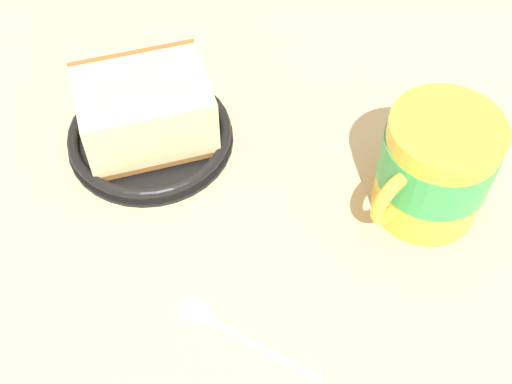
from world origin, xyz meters
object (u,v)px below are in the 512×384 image
Objects in this scene: cake_slice at (145,110)px; teaspoon at (218,320)px; small_plate at (150,135)px; tea_mug at (435,165)px.

cake_slice reaches higher than teaspoon.
small_plate is 1.29× the size of tea_mug.
cake_slice is 20.32cm from teaspoon.
tea_mug reaches higher than teaspoon.
tea_mug is (19.31, 16.37, 4.49)cm from small_plate.
tea_mug is at bearing 40.28° from small_plate.
small_plate reaches higher than teaspoon.
cake_slice is 1.13× the size of tea_mug.
tea_mug reaches higher than cake_slice.
cake_slice is 1.15× the size of teaspoon.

